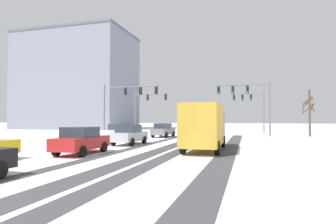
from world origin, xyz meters
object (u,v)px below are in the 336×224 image
object	(u,v)px
traffic_signal_near_right	(247,96)
traffic_signal_near_left	(126,97)
car_silver_third	(129,135)
car_grey_lead	(163,130)
car_red_fourth	(81,140)
traffic_signal_far_right	(251,102)
bus_oncoming	(192,120)
traffic_signal_far_left	(146,103)
bare_tree_sidewalk_far	(309,111)
office_building_far_left_block	(78,82)
car_white_second	(120,132)
box_truck_delivery	(205,126)

from	to	relation	value
traffic_signal_near_right	traffic_signal_near_left	xyz separation A→B (m)	(-14.51, -1.97, 0.04)
traffic_signal_near_left	car_silver_third	bearing A→B (deg)	-63.91
car_grey_lead	car_red_fourth	bearing A→B (deg)	-90.02
traffic_signal_far_right	bus_oncoming	bearing A→B (deg)	135.60
traffic_signal_far_right	car_silver_third	bearing A→B (deg)	-112.21
traffic_signal_far_left	car_grey_lead	xyz separation A→B (m)	(5.98, -10.16, -3.81)
bare_tree_sidewalk_far	office_building_far_left_block	world-z (taller)	office_building_far_left_block
car_white_second	car_silver_third	bearing A→B (deg)	-56.23
car_grey_lead	office_building_far_left_block	bearing A→B (deg)	139.94
traffic_signal_far_left	traffic_signal_near_left	xyz separation A→B (m)	(1.03, -9.86, 0.21)
traffic_signal_far_right	traffic_signal_near_left	size ratio (longest dim) A/B	0.88
traffic_signal_near_right	car_red_fourth	distance (m)	21.62
traffic_signal_near_left	car_red_fourth	bearing A→B (deg)	-73.81
traffic_signal_far_left	car_red_fourth	world-z (taller)	traffic_signal_far_left
car_white_second	bare_tree_sidewalk_far	bearing A→B (deg)	29.88
traffic_signal_far_left	traffic_signal_near_right	size ratio (longest dim) A/B	1.00
car_grey_lead	bare_tree_sidewalk_far	world-z (taller)	bare_tree_sidewalk_far
car_red_fourth	traffic_signal_near_right	bearing A→B (deg)	63.22
traffic_signal_near_left	car_white_second	world-z (taller)	traffic_signal_near_left
car_grey_lead	car_white_second	bearing A→B (deg)	-119.31
car_white_second	office_building_far_left_block	distance (m)	38.46
car_white_second	bus_oncoming	bearing A→B (deg)	87.49
traffic_signal_near_right	car_red_fourth	size ratio (longest dim) A/B	1.56
traffic_signal_near_left	car_white_second	bearing A→B (deg)	-71.26
car_silver_third	car_white_second	bearing A→B (deg)	123.77
bare_tree_sidewalk_far	traffic_signal_near_left	bearing A→B (deg)	-165.28
car_red_fourth	traffic_signal_near_left	bearing A→B (deg)	106.19
traffic_signal_near_left	bus_oncoming	world-z (taller)	traffic_signal_near_left
car_silver_third	traffic_signal_near_right	bearing A→B (deg)	52.86
car_grey_lead	box_truck_delivery	world-z (taller)	box_truck_delivery
car_red_fourth	car_silver_third	bearing A→B (deg)	88.46
traffic_signal_far_left	traffic_signal_near_left	world-z (taller)	same
traffic_signal_far_left	traffic_signal_far_right	distance (m)	16.61
traffic_signal_far_left	bus_oncoming	size ratio (longest dim) A/B	0.59
car_silver_third	bus_oncoming	xyz separation A→B (m)	(-1.83, 35.91, 1.18)
traffic_signal_near_right	car_white_second	xyz separation A→B (m)	(-12.59, -7.64, -3.98)
car_white_second	office_building_far_left_block	world-z (taller)	office_building_far_left_block
car_silver_third	office_building_far_left_block	bearing A→B (deg)	129.66
traffic_signal_near_right	car_grey_lead	xyz separation A→B (m)	(-9.57, -2.27, -3.98)
traffic_signal_near_right	car_silver_third	world-z (taller)	traffic_signal_near_right
box_truck_delivery	traffic_signal_near_right	bearing A→B (deg)	79.53
traffic_signal_far_left	car_white_second	world-z (taller)	traffic_signal_far_left
car_white_second	car_red_fourth	distance (m)	11.72
car_red_fourth	car_white_second	bearing A→B (deg)	104.89
car_silver_third	car_red_fourth	world-z (taller)	same
bare_tree_sidewalk_far	office_building_far_left_block	bearing A→B (deg)	159.04
box_truck_delivery	office_building_far_left_block	size ratio (longest dim) A/B	0.31
car_red_fourth	bare_tree_sidewalk_far	size ratio (longest dim) A/B	0.73
bus_oncoming	office_building_far_left_block	distance (m)	27.11
car_grey_lead	car_silver_third	world-z (taller)	same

